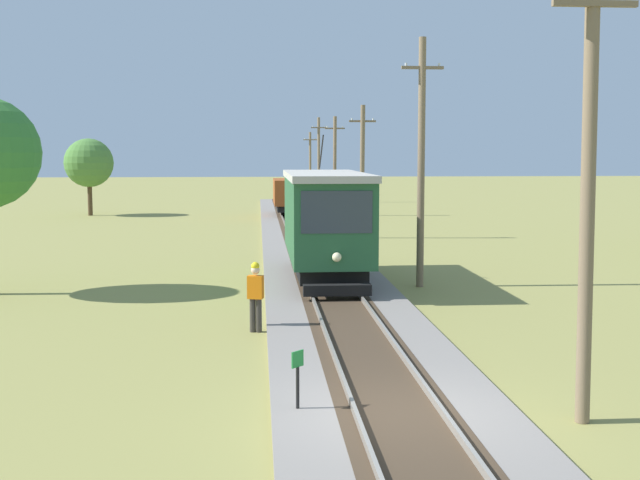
% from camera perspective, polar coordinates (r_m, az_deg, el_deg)
% --- Properties ---
extents(ground_plane, '(260.00, 260.00, 0.00)m').
position_cam_1_polar(ground_plane, '(13.64, 5.58, -13.04)').
color(ground_plane, olive).
extents(track_ballast, '(4.20, 120.00, 0.18)m').
position_cam_1_polar(track_ballast, '(13.61, 5.58, -12.68)').
color(track_ballast, gray).
rests_on(track_ballast, ground).
extents(sleeper_bed, '(2.04, 120.00, 0.01)m').
position_cam_1_polar(sleeper_bed, '(13.58, 5.59, -12.30)').
color(sleeper_bed, '#423323').
rests_on(sleeper_bed, track_ballast).
extents(rail_left, '(0.07, 120.00, 0.14)m').
position_cam_1_polar(rail_left, '(13.46, 2.50, -12.17)').
color(rail_left, gray).
rests_on(rail_left, track_ballast).
extents(rail_right, '(0.07, 120.00, 0.14)m').
position_cam_1_polar(rail_right, '(13.70, 8.62, -11.89)').
color(rail_right, gray).
rests_on(rail_right, track_ballast).
extents(red_tram, '(2.60, 8.54, 4.79)m').
position_cam_1_polar(red_tram, '(27.12, 0.38, 1.45)').
color(red_tram, '#235633').
rests_on(red_tram, rail_right).
extents(freight_car, '(2.40, 5.20, 2.31)m').
position_cam_1_polar(freight_car, '(54.64, -2.08, 3.27)').
color(freight_car, '#93471E').
rests_on(freight_car, rail_right).
extents(utility_pole_foreground, '(1.40, 0.47, 7.83)m').
position_cam_1_polar(utility_pole_foreground, '(13.75, 18.74, 3.88)').
color(utility_pole_foreground, '#7A664C').
rests_on(utility_pole_foreground, ground).
extents(utility_pole_near_tram, '(1.40, 0.33, 8.25)m').
position_cam_1_polar(utility_pole_near_tram, '(26.58, 7.30, 5.68)').
color(utility_pole_near_tram, '#7A664C').
rests_on(utility_pole_near_tram, ground).
extents(utility_pole_mid, '(1.40, 0.59, 6.92)m').
position_cam_1_polar(utility_pole_mid, '(41.32, 3.05, 5.03)').
color(utility_pole_mid, '#7A664C').
rests_on(utility_pole_mid, ground).
extents(utility_pole_far, '(1.40, 0.51, 6.98)m').
position_cam_1_polar(utility_pole_far, '(55.97, 1.07, 5.42)').
color(utility_pole_far, '#7A664C').
rests_on(utility_pole_far, ground).
extents(utility_pole_distant, '(1.40, 0.48, 7.53)m').
position_cam_1_polar(utility_pole_distant, '(70.65, -0.09, 5.85)').
color(utility_pole_distant, '#7A664C').
rests_on(utility_pole_distant, ground).
extents(utility_pole_horizon, '(1.40, 0.41, 6.51)m').
position_cam_1_polar(utility_pole_horizon, '(82.23, -0.71, 5.57)').
color(utility_pole_horizon, '#7A664C').
rests_on(utility_pole_horizon, ground).
extents(trackside_signal_marker, '(0.21, 0.21, 1.18)m').
position_cam_1_polar(trackside_signal_marker, '(13.64, -1.62, -10.07)').
color(trackside_signal_marker, black).
rests_on(trackside_signal_marker, ground).
extents(gravel_pile, '(2.79, 2.79, 0.99)m').
position_cam_1_polar(gravel_pile, '(60.09, 1.81, 2.54)').
color(gravel_pile, gray).
rests_on(gravel_pile, ground).
extents(track_worker, '(0.43, 0.33, 1.78)m').
position_cam_1_polar(track_worker, '(19.96, -4.66, -3.86)').
color(track_worker, '#38332D').
rests_on(track_worker, ground).
extents(tree_right_near, '(3.43, 3.43, 5.45)m').
position_cam_1_polar(tree_right_near, '(58.48, -16.30, 5.34)').
color(tree_right_near, '#4C3823').
rests_on(tree_right_near, ground).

